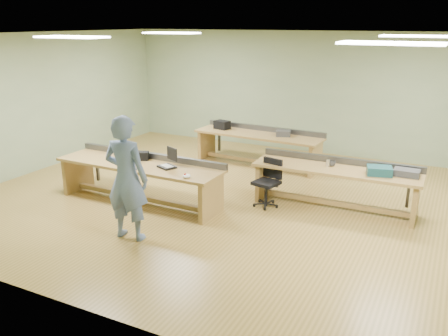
{
  "coord_description": "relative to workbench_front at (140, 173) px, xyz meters",
  "views": [
    {
      "loc": [
        3.33,
        -7.54,
        3.22
      ],
      "look_at": [
        -0.16,
        -0.6,
        0.8
      ],
      "focal_mm": 38.0,
      "sensor_mm": 36.0,
      "label": 1
    }
  ],
  "objects": [
    {
      "name": "storage_box_back",
      "position": [
        0.04,
        3.21,
        0.28
      ],
      "size": [
        0.39,
        0.31,
        0.2
      ],
      "primitive_type": "cube",
      "rotation": [
        0.0,
        0.0,
        -0.21
      ],
      "color": "black",
      "rests_on": "workbench_back"
    },
    {
      "name": "workbench_front",
      "position": [
        0.0,
        0.0,
        0.0
      ],
      "size": [
        3.22,
        0.9,
        0.86
      ],
      "rotation": [
        0.0,
        0.0,
        -0.01
      ],
      "color": "#9C7742",
      "rests_on": "floor"
    },
    {
      "name": "wall_front",
      "position": [
        1.74,
        -3.14,
        0.94
      ],
      "size": [
        10.0,
        0.04,
        3.0
      ],
      "primitive_type": "cube",
      "color": "gray",
      "rests_on": "floor"
    },
    {
      "name": "laptop_base",
      "position": [
        0.6,
        -0.02,
        0.2
      ],
      "size": [
        0.37,
        0.34,
        0.03
      ],
      "primitive_type": "cube",
      "rotation": [
        0.0,
        0.0,
        -0.4
      ],
      "color": "black",
      "rests_on": "workbench_front"
    },
    {
      "name": "mug",
      "position": [
        3.17,
        1.39,
        0.23
      ],
      "size": [
        0.16,
        0.16,
        0.1
      ],
      "primitive_type": "imported",
      "rotation": [
        0.0,
        0.0,
        0.43
      ],
      "color": "#333436",
      "rests_on": "workbench_mid"
    },
    {
      "name": "task_chair",
      "position": [
        2.15,
        0.87,
        -0.25
      ],
      "size": [
        0.56,
        0.56,
        0.86
      ],
      "rotation": [
        0.0,
        0.0,
        -0.23
      ],
      "color": "black",
      "rests_on": "floor"
    },
    {
      "name": "wall_left",
      "position": [
        -3.26,
        0.86,
        0.94
      ],
      "size": [
        0.04,
        8.0,
        3.0
      ],
      "primitive_type": "cube",
      "color": "gray",
      "rests_on": "floor"
    },
    {
      "name": "workbench_back",
      "position": [
        1.02,
        3.16,
        -0.01
      ],
      "size": [
        3.02,
        0.96,
        0.86
      ],
      "rotation": [
        0.0,
        0.0,
        -0.05
      ],
      "color": "#9C7742",
      "rests_on": "floor"
    },
    {
      "name": "ceiling",
      "position": [
        1.74,
        0.86,
        2.44
      ],
      "size": [
        10.0,
        10.0,
        0.0
      ],
      "primitive_type": "plane",
      "color": "silver",
      "rests_on": "wall_back"
    },
    {
      "name": "person",
      "position": [
        0.74,
        -1.32,
        0.4
      ],
      "size": [
        0.74,
        0.52,
        1.93
      ],
      "primitive_type": "imported",
      "rotation": [
        0.0,
        0.0,
        3.22
      ],
      "color": "#657CA6",
      "rests_on": "floor"
    },
    {
      "name": "trackball_mouse",
      "position": [
        1.2,
        -0.34,
        0.22
      ],
      "size": [
        0.13,
        0.15,
        0.06
      ],
      "primitive_type": "ellipsoid",
      "rotation": [
        0.0,
        0.0,
        -0.04
      ],
      "color": "white",
      "rests_on": "workbench_front"
    },
    {
      "name": "camera_bag",
      "position": [
        -0.08,
        0.18,
        0.27
      ],
      "size": [
        0.27,
        0.22,
        0.16
      ],
      "primitive_type": "cube",
      "rotation": [
        0.0,
        0.0,
        0.36
      ],
      "color": "black",
      "rests_on": "workbench_front"
    },
    {
      "name": "floor",
      "position": [
        1.74,
        0.86,
        -0.56
      ],
      "size": [
        10.0,
        10.0,
        0.0
      ],
      "primitive_type": "plane",
      "color": "olive",
      "rests_on": "ground"
    },
    {
      "name": "wall_back",
      "position": [
        1.74,
        4.86,
        0.94
      ],
      "size": [
        10.0,
        0.04,
        3.0
      ],
      "primitive_type": "cube",
      "color": "gray",
      "rests_on": "floor"
    },
    {
      "name": "tray_back",
      "position": [
        1.61,
        3.17,
        0.25
      ],
      "size": [
        0.38,
        0.32,
        0.13
      ],
      "primitive_type": "cube",
      "rotation": [
        0.0,
        0.0,
        0.32
      ],
      "color": "#333436",
      "rests_on": "workbench_back"
    },
    {
      "name": "workbench_mid",
      "position": [
        3.27,
        1.33,
        -0.01
      ],
      "size": [
        2.91,
        0.81,
        0.86
      ],
      "rotation": [
        0.0,
        0.0,
        0.01
      ],
      "color": "#9C7742",
      "rests_on": "floor"
    },
    {
      "name": "laptop_screen",
      "position": [
        0.64,
        0.09,
        0.42
      ],
      "size": [
        0.28,
        0.13,
        0.23
      ],
      "primitive_type": "cube",
      "rotation": [
        0.0,
        0.0,
        -0.4
      ],
      "color": "black",
      "rests_on": "laptop_base"
    },
    {
      "name": "drinks_can",
      "position": [
        3.11,
        1.35,
        0.24
      ],
      "size": [
        0.08,
        0.08,
        0.12
      ],
      "primitive_type": "cylinder",
      "rotation": [
        0.0,
        0.0,
        -0.35
      ],
      "color": "silver",
      "rests_on": "workbench_mid"
    },
    {
      "name": "parts_bin_grey",
      "position": [
        4.42,
        1.39,
        0.24
      ],
      "size": [
        0.41,
        0.26,
        0.11
      ],
      "primitive_type": "cube",
      "rotation": [
        0.0,
        0.0,
        -0.0
      ],
      "color": "#333436",
      "rests_on": "workbench_mid"
    },
    {
      "name": "fluor_panels",
      "position": [
        1.74,
        0.86,
        2.41
      ],
      "size": [
        6.2,
        3.5,
        0.03
      ],
      "color": "white",
      "rests_on": "ceiling"
    },
    {
      "name": "parts_bin_teal",
      "position": [
        4.0,
        1.25,
        0.26
      ],
      "size": [
        0.46,
        0.39,
        0.14
      ],
      "primitive_type": "cube",
      "rotation": [
        0.0,
        0.0,
        0.25
      ],
      "color": "#153F44",
      "rests_on": "workbench_mid"
    },
    {
      "name": "keyboard",
      "position": [
        -0.23,
        -0.14,
        0.2
      ],
      "size": [
        0.45,
        0.2,
        0.03
      ],
      "primitive_type": "cube",
      "rotation": [
        0.0,
        0.0,
        -0.12
      ],
      "color": "beige",
      "rests_on": "workbench_front"
    }
  ]
}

